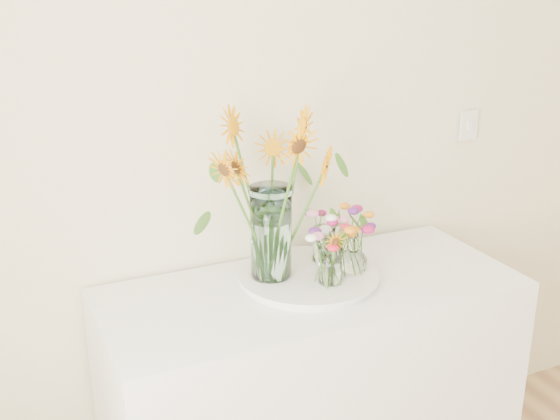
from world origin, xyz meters
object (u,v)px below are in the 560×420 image
Objects in this scene: counter at (310,401)px; small_vase_a at (330,265)px; small_vase_c at (324,245)px; mason_jar at (271,233)px; small_vase_b at (353,254)px; tray at (308,278)px.

small_vase_a is (0.04, -0.05, 0.54)m from counter.
counter is 0.56m from small_vase_c.
mason_jar is 0.29m from small_vase_b.
mason_jar is 2.29× the size of small_vase_b.
mason_jar reaches higher than small_vase_a.
mason_jar is at bearing 147.64° from counter.
tray is at bearing -16.36° from mason_jar.
small_vase_a and small_vase_c have the same top height.
small_vase_a is 1.00× the size of small_vase_c.
small_vase_b is 0.13m from small_vase_c.
mason_jar is at bearing 163.64° from tray.
mason_jar reaches higher than small_vase_c.
mason_jar reaches higher than small_vase_b.
small_vase_b is (0.11, 0.04, 0.00)m from small_vase_a.
tray is at bearing 85.39° from counter.
mason_jar reaches higher than counter.
counter is 0.56m from small_vase_b.
tray is 0.12m from small_vase_a.
counter is 0.46m from tray.
small_vase_c is at bearing 68.59° from small_vase_a.
tray is 3.45× the size of small_vase_a.
counter is at bearing -132.79° from small_vase_c.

